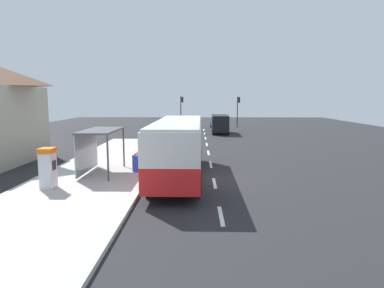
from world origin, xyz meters
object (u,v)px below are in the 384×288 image
Objects in this scene: traffic_light_near_side at (238,107)px; sedan_near at (217,123)px; recycling_bin_red at (139,161)px; white_van at (220,123)px; ticket_machine at (48,168)px; recycling_bin_blue at (137,163)px; bus at (178,145)px; recycling_bin_orange at (141,159)px; traffic_light_far_side at (182,106)px; bus_shelter at (96,140)px.

sedan_near is at bearing -157.68° from traffic_light_near_side.
recycling_bin_red is 33.14m from traffic_light_near_side.
recycling_bin_red is at bearing -105.84° from white_van.
ticket_machine is 5.23m from recycling_bin_blue.
recycling_bin_orange is at bearing 139.47° from bus.
traffic_light_far_side is (4.64, 36.91, 1.96)m from ticket_machine.
bus is 2.46× the size of sedan_near.
white_van is at bearing -110.11° from traffic_light_near_side.
recycling_bin_red is 32.50m from traffic_light_far_side.
ticket_machine is at bearing -110.14° from white_van.
traffic_light_near_side is 0.99× the size of traffic_light_far_side.
recycling_bin_red is at bearing -107.08° from traffic_light_near_side.
sedan_near is 0.96× the size of traffic_light_far_side.
traffic_light_far_side is 33.75m from bus_shelter.
traffic_light_far_side is at bearing 158.62° from sedan_near.
recycling_bin_orange is at bearing 90.00° from recycling_bin_blue.
bus is at bearing 27.17° from ticket_machine.
ticket_machine reaches higher than recycling_bin_blue.
bus_shelter is at bearing -109.94° from white_van.
sedan_near is at bearing 89.23° from white_van.
white_van is at bearing 69.86° from ticket_machine.
traffic_light_near_side is (3.20, 1.31, 2.31)m from sedan_near.
white_van is 5.53× the size of recycling_bin_red.
sedan_near reaches higher than recycling_bin_red.
recycling_bin_orange is (0.00, 0.70, 0.00)m from recycling_bin_red.
recycling_bin_blue is 0.20× the size of traffic_light_near_side.
traffic_light_near_side is (7.22, 33.02, 1.26)m from bus.
ticket_machine is 0.48× the size of bus_shelter.
traffic_light_near_side is (9.70, 31.59, 2.45)m from recycling_bin_red.
traffic_light_near_side is (13.24, 36.11, 1.93)m from ticket_machine.
recycling_bin_blue is (3.53, 3.82, -0.52)m from ticket_machine.
recycling_bin_blue is at bearing -105.38° from white_van.
bus is 3.48m from recycling_bin_orange.
bus reaches higher than recycling_bin_orange.
recycling_bin_red is 0.20× the size of traffic_light_far_side.
traffic_light_near_side is at bearing 70.02° from bus_shelter.
traffic_light_near_side is at bearing 69.89° from white_van.
white_van reaches higher than recycling_bin_orange.
ticket_machine reaches higher than sedan_near.
sedan_near is 4.72× the size of recycling_bin_blue.
bus reaches higher than recycling_bin_red.
recycling_bin_blue is 33.20m from traffic_light_far_side.
bus is 31.97m from sedan_near.
traffic_light_far_side reaches higher than recycling_bin_red.
traffic_light_near_side reaches higher than recycling_bin_orange.
recycling_bin_blue is at bearing -101.86° from sedan_near.
sedan_near is 4.72× the size of recycling_bin_orange.
white_van is at bearing 80.74° from bus.
white_van is 5.53× the size of recycling_bin_orange.
sedan_near is 6.25m from traffic_light_far_side.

